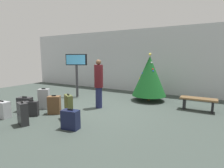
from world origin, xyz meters
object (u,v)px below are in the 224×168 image
traveller_0 (99,83)px  suitcase_6 (25,104)px  suitcase_0 (69,107)px  suitcase_2 (54,105)px  waiting_bench (198,101)px  suitcase_1 (71,120)px  suitcase_5 (2,110)px  flight_info_kiosk (76,66)px  suitcase_4 (44,99)px  suitcase_3 (23,114)px  holiday_tree (149,76)px  suitcase_7 (32,109)px

traveller_0 → suitcase_6: traveller_0 is taller
suitcase_0 → suitcase_2: bearing=168.8°
waiting_bench → suitcase_1: bearing=-128.7°
traveller_0 → suitcase_5: (-2.11, -2.53, -0.73)m
waiting_bench → suitcase_6: bearing=-149.3°
traveller_0 → flight_info_kiosk: bearing=151.5°
traveller_0 → suitcase_5: 3.37m
flight_info_kiosk → waiting_bench: size_ratio=1.68×
suitcase_2 → suitcase_6: bearing=-163.0°
suitcase_4 → suitcase_6: 0.68m
traveller_0 → suitcase_4: size_ratio=2.33×
suitcase_2 → suitcase_4: suitcase_4 is taller
flight_info_kiosk → traveller_0: (2.05, -1.11, -0.52)m
suitcase_1 → suitcase_4: 2.45m
suitcase_5 → suitcase_6: 0.79m
waiting_bench → suitcase_2: suitcase_2 is taller
suitcase_3 → holiday_tree: bearing=64.5°
suitcase_6 → suitcase_1: bearing=-8.7°
flight_info_kiosk → suitcase_2: 2.99m
suitcase_1 → suitcase_4: (-2.24, 0.99, 0.12)m
holiday_tree → suitcase_5: 5.83m
flight_info_kiosk → suitcase_6: flight_info_kiosk is taller
suitcase_2 → traveller_0: bearing=55.9°
flight_info_kiosk → suitcase_6: (-0.02, -2.85, -1.25)m
suitcase_5 → suitcase_7: 0.91m
suitcase_0 → suitcase_7: size_ratio=1.52×
holiday_tree → suitcase_6: size_ratio=3.77×
holiday_tree → waiting_bench: holiday_tree is taller
flight_info_kiosk → suitcase_6: bearing=-90.4°
suitcase_0 → suitcase_7: (-1.30, -0.39, -0.14)m
flight_info_kiosk → suitcase_5: size_ratio=3.66×
holiday_tree → suitcase_6: 5.20m
suitcase_2 → suitcase_3: suitcase_3 is taller
suitcase_2 → suitcase_7: 0.73m
holiday_tree → suitcase_3: size_ratio=3.03×
suitcase_7 → waiting_bench: bearing=35.6°
holiday_tree → waiting_bench: size_ratio=1.71×
waiting_bench → suitcase_4: 5.80m
suitcase_0 → suitcase_4: suitcase_0 is taller
waiting_bench → flight_info_kiosk: bearing=-175.9°
waiting_bench → holiday_tree: bearing=163.8°
waiting_bench → suitcase_5: bearing=-143.8°
suitcase_3 → suitcase_6: 1.43m
flight_info_kiosk → suitcase_0: size_ratio=2.55×
traveller_0 → suitcase_1: size_ratio=3.27×
suitcase_1 → suitcase_7: suitcase_1 is taller
traveller_0 → suitcase_0: size_ratio=2.27×
waiting_bench → suitcase_3: (-4.33, -4.10, -0.01)m
traveller_0 → suitcase_3: traveller_0 is taller
suitcase_7 → suitcase_6: bearing=162.4°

